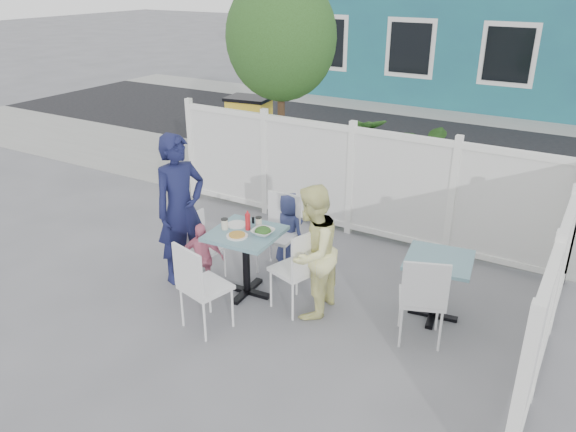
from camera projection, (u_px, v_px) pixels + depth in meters
The scene contains 29 objects.
ground at pixel (252, 307), 6.48m from camera, with size 80.00×80.00×0.00m, color slate.
near_sidewalk at pixel (378, 200), 9.47m from camera, with size 24.00×2.60×0.01m, color gray.
street at pixel (442, 146), 12.39m from camera, with size 24.00×5.00×0.01m, color black.
far_sidewalk at pixel (476, 117), 14.84m from camera, with size 24.00×1.60×0.01m, color gray.
fence_back at pixel (350, 183), 8.01m from camera, with size 5.86×0.08×1.60m.
fence_right at pixel (552, 294), 5.24m from camera, with size 0.08×3.66×1.60m.
tree at pixel (281, 38), 8.79m from camera, with size 1.80×1.62×3.59m.
utility_cabinet at pixel (250, 136), 10.63m from camera, with size 0.74×0.53×1.37m, color gold.
potted_shrub_a at pixel (361, 166), 8.62m from camera, with size 0.89×0.89×1.60m, color #264719.
potted_shrub_b at pixel (451, 189), 7.90m from camera, with size 1.33×1.15×1.48m, color #264719.
main_table at pixel (246, 246), 6.51m from camera, with size 0.81×0.81×0.81m.
spare_table at pixel (438, 272), 6.07m from camera, with size 0.79×0.79×0.73m.
chair_left at pixel (201, 242), 6.91m from camera, with size 0.39×0.41×0.86m.
chair_right at pixel (300, 264), 6.18m from camera, with size 0.56×0.58×1.01m.
chair_back at pixel (280, 227), 7.12m from camera, with size 0.48×0.47×0.99m.
chair_near at pixel (199, 282), 5.83m from camera, with size 0.56×0.54×1.02m.
chair_spare at pixel (423, 295), 5.61m from camera, with size 0.58×0.57×1.00m.
man at pixel (181, 209), 6.74m from camera, with size 0.68×0.45×1.86m, color #15193F.
woman at pixel (312, 252), 6.08m from camera, with size 0.74×0.58×1.52m, color #F4F152.
boy at pixel (289, 230), 7.23m from camera, with size 0.48×0.32×0.99m, color navy.
toddler at pixel (202, 258), 6.62m from camera, with size 0.52×0.22×0.89m, color pink.
plate_main at pixel (237, 236), 6.32m from camera, with size 0.25×0.25×0.02m, color white.
plate_side at pixel (237, 225), 6.60m from camera, with size 0.24×0.24×0.02m, color white.
salad_bowl at pixel (263, 232), 6.36m from camera, with size 0.25×0.25×0.06m, color white.
coffee_cup_a at pixel (225, 224), 6.48m from camera, with size 0.08×0.08×0.12m, color beige.
coffee_cup_b at pixel (259, 222), 6.55m from camera, with size 0.07×0.07×0.11m, color beige.
ketchup_bottle at pixel (248, 222), 6.45m from camera, with size 0.06×0.06×0.19m, color red.
salt_shaker at pixel (249, 221), 6.64m from camera, with size 0.03×0.03×0.07m, color white.
pepper_shaker at pixel (253, 220), 6.64m from camera, with size 0.03×0.03×0.08m, color black.
Camera 1 is at (3.16, -4.54, 3.56)m, focal length 35.00 mm.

